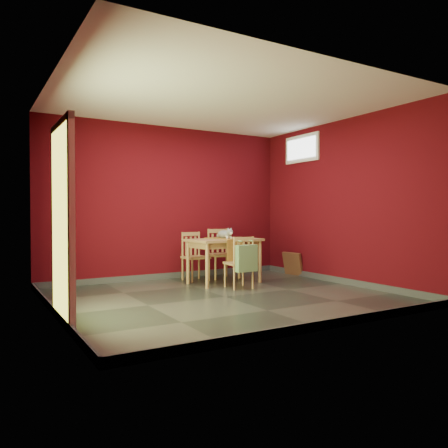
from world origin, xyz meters
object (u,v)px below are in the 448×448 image
dining_table (224,244)px  tote_bag (247,258)px  picture_frame (293,264)px  cat (225,233)px  chair_far_left (195,256)px  chair_far_right (220,253)px  chair_near (240,262)px

dining_table → tote_bag: 0.77m
tote_bag → picture_frame: 1.90m
dining_table → cat: 0.21m
chair_far_left → cat: size_ratio=2.15×
dining_table → picture_frame: 1.66m
chair_far_right → chair_far_left: bearing=-179.7°
chair_far_right → chair_near: 1.13m
tote_bag → picture_frame: bearing=29.2°
cat → picture_frame: cat is taller
chair_far_left → chair_near: bearing=-77.6°
chair_near → cat: 0.76m
chair_far_left → chair_near: size_ratio=1.04×
dining_table → cat: bearing=57.4°
chair_near → tote_bag: size_ratio=1.70×
chair_far_right → tote_bag: 1.33m
chair_far_right → cat: 0.64m
chair_far_right → cat: cat is taller
tote_bag → picture_frame: tote_bag is taller
chair_far_left → chair_far_right: bearing=0.3°
chair_far_right → chair_near: (-0.28, -1.09, -0.04)m
chair_far_right → tote_bag: size_ratio=1.86×
tote_bag → chair_far_left: bearing=100.1°
chair_far_left → picture_frame: (1.87, -0.37, -0.21)m
chair_far_right → cat: (-0.19, -0.47, 0.39)m
dining_table → chair_near: 0.59m
chair_far_right → tote_bag: chair_far_right is taller
chair_far_left → chair_far_right: chair_far_right is taller
cat → chair_far_right: bearing=58.9°
tote_bag → cat: cat is taller
chair_far_right → chair_near: size_ratio=1.09×
chair_far_right → chair_near: bearing=-104.3°
chair_far_right → picture_frame: 1.43m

